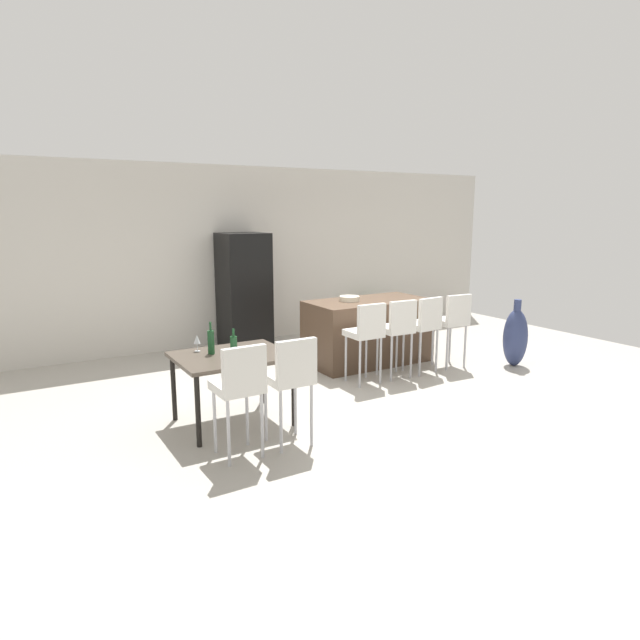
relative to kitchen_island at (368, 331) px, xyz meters
The scene contains 17 objects.
ground_plane 1.09m from the kitchen_island, 136.02° to the right, with size 10.00×10.00×0.00m, color #ADA89E.
back_wall 2.54m from the kitchen_island, 107.73° to the left, with size 10.00×0.12×2.90m, color beige.
kitchen_island is the anchor object (origin of this frame).
bar_chair_left 1.07m from the kitchen_island, 127.01° to the right, with size 0.40×0.40×1.05m.
bar_chair_middle 0.87m from the kitchen_island, 98.45° to the right, with size 0.42×0.42×1.05m.
bar_chair_right 0.92m from the kitchen_island, 68.09° to the right, with size 0.43×0.43×1.05m.
bar_chair_far 1.22m from the kitchen_island, 44.01° to the right, with size 0.43×0.43×1.05m.
dining_table 2.86m from the kitchen_island, 155.04° to the right, with size 1.13×0.90×0.74m.
dining_chair_near 3.49m from the kitchen_island, 144.59° to the right, with size 0.41×0.41×1.05m.
dining_chair_far 3.09m from the kitchen_island, 139.11° to the right, with size 0.40×0.40×1.05m.
wine_bottle_inner 2.99m from the kitchen_island, 158.62° to the right, with size 0.07×0.07×0.33m.
wine_bottle_end 3.01m from the kitchen_island, 152.05° to the right, with size 0.07×0.07×0.31m.
wine_glass_left 3.01m from the kitchen_island, 162.33° to the right, with size 0.07×0.07×0.17m.
refrigerator 2.19m from the kitchen_island, 123.03° to the left, with size 0.72×0.68×1.84m, color black.
fruit_bowl 0.57m from the kitchen_island, 165.55° to the left, with size 0.29×0.29×0.07m, color beige.
floor_vase 2.09m from the kitchen_island, 36.27° to the right, with size 0.34×0.34×0.96m.
potted_plant 2.31m from the kitchen_island, 50.54° to the left, with size 0.37×0.37×0.58m.
Camera 1 is at (-3.88, -5.63, 2.18)m, focal length 30.76 mm.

